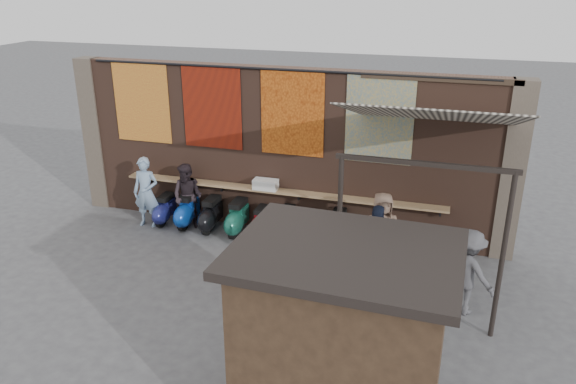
% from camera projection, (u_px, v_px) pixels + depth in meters
% --- Properties ---
extents(ground, '(70.00, 70.00, 0.00)m').
position_uv_depth(ground, '(245.00, 278.00, 11.83)').
color(ground, '#474749').
rests_on(ground, ground).
extents(brick_wall, '(10.00, 0.40, 4.00)m').
position_uv_depth(brick_wall, '(283.00, 151.00, 13.50)').
color(brick_wall, brown).
rests_on(brick_wall, ground).
extents(pier_left, '(0.50, 0.50, 4.00)m').
position_uv_depth(pier_left, '(96.00, 134.00, 14.91)').
color(pier_left, '#4C4238').
rests_on(pier_left, ground).
extents(pier_right, '(0.50, 0.50, 4.00)m').
position_uv_depth(pier_right, '(512.00, 172.00, 12.10)').
color(pier_right, '#4C4238').
rests_on(pier_right, ground).
extents(eating_counter, '(8.00, 0.32, 0.05)m').
position_uv_depth(eating_counter, '(278.00, 191.00, 13.51)').
color(eating_counter, '#9E7A51').
rests_on(eating_counter, brick_wall).
extents(shelf_box, '(0.59, 0.30, 0.25)m').
position_uv_depth(shelf_box, '(266.00, 184.00, 13.51)').
color(shelf_box, white).
rests_on(shelf_box, eating_counter).
extents(tapestry_redgold, '(1.50, 0.02, 2.00)m').
position_uv_depth(tapestry_redgold, '(142.00, 102.00, 13.92)').
color(tapestry_redgold, '#9F2117').
rests_on(tapestry_redgold, brick_wall).
extents(tapestry_sun, '(1.50, 0.02, 2.00)m').
position_uv_depth(tapestry_sun, '(212.00, 107.00, 13.40)').
color(tapestry_sun, red).
rests_on(tapestry_sun, brick_wall).
extents(tapestry_orange, '(1.50, 0.02, 2.00)m').
position_uv_depth(tapestry_orange, '(292.00, 113.00, 12.86)').
color(tapestry_orange, '#C96019').
rests_on(tapestry_orange, brick_wall).
extents(tapestry_multi, '(1.50, 0.02, 2.00)m').
position_uv_depth(tapestry_multi, '(379.00, 119.00, 12.32)').
color(tapestry_multi, '#2A629C').
rests_on(tapestry_multi, brick_wall).
extents(hang_rail, '(9.50, 0.06, 0.06)m').
position_uv_depth(hang_rail, '(279.00, 69.00, 12.57)').
color(hang_rail, black).
rests_on(hang_rail, brick_wall).
extents(scooter_stool_0, '(0.36, 0.79, 0.75)m').
position_uv_depth(scooter_stool_0, '(165.00, 210.00, 14.28)').
color(scooter_stool_0, navy).
rests_on(scooter_stool_0, ground).
extents(scooter_stool_1, '(0.40, 0.89, 0.84)m').
position_uv_depth(scooter_stool_1, '(188.00, 211.00, 14.11)').
color(scooter_stool_1, '#0E3B9C').
rests_on(scooter_stool_1, ground).
extents(scooter_stool_2, '(0.39, 0.87, 0.83)m').
position_uv_depth(scooter_stool_2, '(211.00, 215.00, 13.88)').
color(scooter_stool_2, black).
rests_on(scooter_stool_2, ground).
extents(scooter_stool_3, '(0.40, 0.89, 0.84)m').
position_uv_depth(scooter_stool_3, '(237.00, 218.00, 13.69)').
color(scooter_stool_3, '#175E4A').
rests_on(scooter_stool_3, ground).
extents(scooter_stool_4, '(0.34, 0.75, 0.72)m').
position_uv_depth(scooter_stool_4, '(261.00, 222.00, 13.62)').
color(scooter_stool_4, maroon).
rests_on(scooter_stool_4, ground).
extents(scooter_stool_5, '(0.38, 0.84, 0.80)m').
position_uv_depth(scooter_stool_5, '(286.00, 224.00, 13.40)').
color(scooter_stool_5, '#962B0D').
rests_on(scooter_stool_5, ground).
extents(scooter_stool_6, '(0.33, 0.74, 0.70)m').
position_uv_depth(scooter_stool_6, '(311.00, 229.00, 13.26)').
color(scooter_stool_6, black).
rests_on(scooter_stool_6, ground).
extents(scooter_stool_7, '(0.40, 0.89, 0.84)m').
position_uv_depth(scooter_stool_7, '(337.00, 229.00, 13.08)').
color(scooter_stool_7, '#0B5216').
rests_on(scooter_stool_7, ground).
extents(diner_left, '(0.69, 0.48, 1.79)m').
position_uv_depth(diner_left, '(146.00, 192.00, 13.99)').
color(diner_left, '#83A1BF').
rests_on(diner_left, ground).
extents(diner_right, '(0.85, 0.69, 1.66)m').
position_uv_depth(diner_right, '(188.00, 196.00, 13.92)').
color(diner_right, '#291F25').
rests_on(diner_right, ground).
extents(shopper_navy, '(1.04, 0.44, 1.77)m').
position_uv_depth(shopper_navy, '(377.00, 246.00, 11.26)').
color(shopper_navy, '#161C32').
rests_on(shopper_navy, ground).
extents(shopper_grey, '(1.26, 1.08, 1.69)m').
position_uv_depth(shopper_grey, '(467.00, 272.00, 10.38)').
color(shopper_grey, '#4E4E52').
rests_on(shopper_grey, ground).
extents(shopper_tan, '(0.98, 0.78, 1.75)m').
position_uv_depth(shopper_tan, '(381.00, 231.00, 11.94)').
color(shopper_tan, '#816452').
rests_on(shopper_tan, ground).
extents(market_stall, '(2.58, 1.97, 2.73)m').
position_uv_depth(market_stall, '(342.00, 349.00, 7.44)').
color(market_stall, black).
rests_on(market_stall, ground).
extents(stall_roof, '(2.89, 2.26, 0.12)m').
position_uv_depth(stall_roof, '(346.00, 253.00, 6.92)').
color(stall_roof, black).
rests_on(stall_roof, market_stall).
extents(stall_sign, '(1.20, 0.08, 0.50)m').
position_uv_depth(stall_sign, '(360.00, 273.00, 8.08)').
color(stall_sign, gold).
rests_on(stall_sign, market_stall).
extents(stall_shelf, '(2.09, 0.17, 0.06)m').
position_uv_depth(stall_shelf, '(357.00, 330.00, 8.44)').
color(stall_shelf, '#473321').
rests_on(stall_shelf, market_stall).
extents(awning_canvas, '(3.20, 3.28, 0.97)m').
position_uv_depth(awning_canvas, '(434.00, 115.00, 10.39)').
color(awning_canvas, beige).
rests_on(awning_canvas, brick_wall).
extents(awning_ledger, '(3.30, 0.08, 0.12)m').
position_uv_depth(awning_ledger, '(440.00, 79.00, 11.66)').
color(awning_ledger, '#33261C').
rests_on(awning_ledger, brick_wall).
extents(awning_header, '(3.00, 0.08, 0.08)m').
position_uv_depth(awning_header, '(425.00, 164.00, 9.22)').
color(awning_header, black).
rests_on(awning_header, awning_post_left).
extents(awning_post_left, '(0.09, 0.09, 3.10)m').
position_uv_depth(awning_post_left, '(339.00, 237.00, 10.16)').
color(awning_post_left, black).
rests_on(awning_post_left, ground).
extents(awning_post_right, '(0.09, 0.09, 3.10)m').
position_uv_depth(awning_post_right, '(502.00, 258.00, 9.40)').
color(awning_post_right, black).
rests_on(awning_post_right, ground).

